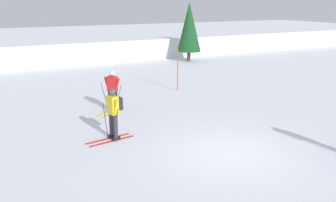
% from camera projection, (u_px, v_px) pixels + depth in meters
% --- Properties ---
extents(ground_plane, '(120.00, 120.00, 0.00)m').
position_uv_depth(ground_plane, '(229.00, 153.00, 11.19)').
color(ground_plane, white).
extents(far_snow_ridge, '(80.00, 8.12, 1.54)m').
position_uv_depth(far_snow_ridge, '(63.00, 48.00, 29.54)').
color(far_snow_ridge, white).
rests_on(far_snow_ridge, ground).
extents(skier_red, '(1.51, 1.24, 1.71)m').
position_uv_depth(skier_red, '(112.00, 90.00, 15.21)').
color(skier_red, gold).
rests_on(skier_red, ground).
extents(skier_yellow, '(1.64, 0.99, 1.71)m').
position_uv_depth(skier_yellow, '(114.00, 111.00, 12.11)').
color(skier_yellow, red).
rests_on(skier_yellow, ground).
extents(trail_marker_pole, '(0.05, 0.05, 2.20)m').
position_uv_depth(trail_marker_pole, '(178.00, 69.00, 18.77)').
color(trail_marker_pole, '#C65614').
rests_on(trail_marker_pole, ground).
extents(conifer_far_left, '(1.75, 1.75, 4.33)m').
position_uv_depth(conifer_far_left, '(189.00, 27.00, 27.64)').
color(conifer_far_left, '#513823').
rests_on(conifer_far_left, ground).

